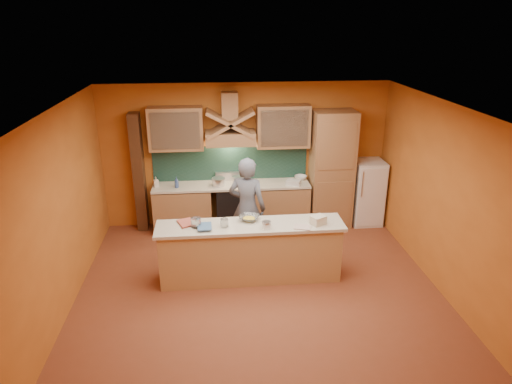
{
  "coord_description": "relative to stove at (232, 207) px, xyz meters",
  "views": [
    {
      "loc": [
        -0.63,
        -6.03,
        3.93
      ],
      "look_at": [
        0.05,
        0.9,
        1.24
      ],
      "focal_mm": 32.0,
      "sensor_mm": 36.0,
      "label": 1
    }
  ],
  "objects": [
    {
      "name": "trim_column_left",
      "position": [
        -1.75,
        0.15,
        0.7
      ],
      "size": [
        0.2,
        0.3,
        2.3
      ],
      "primitive_type": "cube",
      "color": "#472816",
      "rests_on": "floor"
    },
    {
      "name": "upper_cabinet_left",
      "position": [
        -1.0,
        0.12,
        1.55
      ],
      "size": [
        1.0,
        0.35,
        0.8
      ],
      "primitive_type": "cube",
      "color": "#A07149",
      "rests_on": "wall_back"
    },
    {
      "name": "grocery_bag_b",
      "position": [
        1.21,
        -1.95,
        0.55
      ],
      "size": [
        0.18,
        0.15,
        0.11
      ],
      "primitive_type": "cube",
      "rotation": [
        0.0,
        0.0,
        -0.05
      ],
      "color": "beige",
      "rests_on": "island_top"
    },
    {
      "name": "dish_rack",
      "position": [
        1.18,
        -0.15,
        0.52
      ],
      "size": [
        0.32,
        0.29,
        0.09
      ],
      "primitive_type": "cube",
      "rotation": [
        0.0,
        0.0,
        -0.38
      ],
      "color": "silver",
      "rests_on": "counter_top"
    },
    {
      "name": "soap_bottle_b",
      "position": [
        -1.03,
        -0.1,
        0.58
      ],
      "size": [
        0.09,
        0.09,
        0.21
      ],
      "primitive_type": "imported",
      "rotation": [
        0.0,
        0.0,
        0.04
      ],
      "color": "#324B8A",
      "rests_on": "counter_top"
    },
    {
      "name": "grocery_bag_a",
      "position": [
        1.24,
        -1.99,
        0.56
      ],
      "size": [
        0.27,
        0.25,
        0.14
      ],
      "primitive_type": "cube",
      "rotation": [
        0.0,
        0.0,
        0.48
      ],
      "color": "beige",
      "rests_on": "island_top"
    },
    {
      "name": "wall_front",
      "position": [
        0.3,
        -4.7,
        0.95
      ],
      "size": [
        5.5,
        0.02,
        2.8
      ],
      "primitive_type": "cube",
      "color": "#BD6624",
      "rests_on": "floor"
    },
    {
      "name": "backsplash",
      "position": [
        -0.0,
        0.28,
        0.8
      ],
      "size": [
        3.0,
        0.03,
        0.7
      ],
      "primitive_type": "cube",
      "color": "#18352E",
      "rests_on": "wall_back"
    },
    {
      "name": "island_top",
      "position": [
        0.2,
        -1.9,
        0.47
      ],
      "size": [
        2.9,
        0.62,
        0.05
      ],
      "primitive_type": "cube",
      "color": "beige",
      "rests_on": "island_body"
    },
    {
      "name": "book_lower",
      "position": [
        -0.88,
        -1.82,
        0.51
      ],
      "size": [
        0.32,
        0.36,
        0.03
      ],
      "primitive_type": "imported",
      "rotation": [
        0.0,
        0.0,
        0.36
      ],
      "color": "#B65041",
      "rests_on": "island_top"
    },
    {
      "name": "pot_small",
      "position": [
        0.12,
        -0.01,
        0.52
      ],
      "size": [
        0.24,
        0.24,
        0.15
      ],
      "primitive_type": "cylinder",
      "rotation": [
        0.0,
        0.0,
        -0.38
      ],
      "color": "silver",
      "rests_on": "stove"
    },
    {
      "name": "base_cabinet_right",
      "position": [
        0.95,
        0.0,
        -0.02
      ],
      "size": [
        1.1,
        0.6,
        0.86
      ],
      "primitive_type": "cube",
      "color": "#A07149",
      "rests_on": "floor"
    },
    {
      "name": "range_hood",
      "position": [
        0.0,
        0.05,
        1.37
      ],
      "size": [
        0.92,
        0.5,
        0.24
      ],
      "primitive_type": "cube",
      "color": "#A07149",
      "rests_on": "wall_back"
    },
    {
      "name": "jar_large",
      "position": [
        -0.63,
        -1.92,
        0.57
      ],
      "size": [
        0.16,
        0.16,
        0.15
      ],
      "primitive_type": "cylinder",
      "rotation": [
        0.0,
        0.0,
        0.04
      ],
      "color": "silver",
      "rests_on": "island_top"
    },
    {
      "name": "island_body",
      "position": [
        0.2,
        -1.9,
        -0.01
      ],
      "size": [
        2.8,
        0.55,
        0.88
      ],
      "primitive_type": "cube",
      "color": "tan",
      "rests_on": "floor"
    },
    {
      "name": "base_cabinet_left",
      "position": [
        -0.95,
        0.0,
        -0.02
      ],
      "size": [
        1.1,
        0.6,
        0.86
      ],
      "primitive_type": "cube",
      "color": "#A07149",
      "rests_on": "floor"
    },
    {
      "name": "floor",
      "position": [
        0.3,
        -2.2,
        -0.45
      ],
      "size": [
        5.5,
        5.0,
        0.01
      ],
      "primitive_type": "cube",
      "color": "brown",
      "rests_on": "ground"
    },
    {
      "name": "pantry_column",
      "position": [
        1.95,
        0.0,
        0.7
      ],
      "size": [
        0.8,
        0.6,
        2.3
      ],
      "primitive_type": "cube",
      "color": "#A07149",
      "rests_on": "floor"
    },
    {
      "name": "upper_cabinet_right",
      "position": [
        1.0,
        0.12,
        1.55
      ],
      "size": [
        1.0,
        0.35,
        0.8
      ],
      "primitive_type": "cube",
      "color": "#A07149",
      "rests_on": "wall_back"
    },
    {
      "name": "stove",
      "position": [
        0.0,
        0.0,
        0.0
      ],
      "size": [
        0.6,
        0.58,
        0.9
      ],
      "primitive_type": "cube",
      "color": "black",
      "rests_on": "floor"
    },
    {
      "name": "mixing_bowl",
      "position": [
        0.19,
        -1.74,
        0.53
      ],
      "size": [
        0.39,
        0.39,
        0.07
      ],
      "primitive_type": "imported",
      "rotation": [
        0.0,
        0.0,
        -0.37
      ],
      "color": "white",
      "rests_on": "island_top"
    },
    {
      "name": "counter_top",
      "position": [
        -0.0,
        0.0,
        0.45
      ],
      "size": [
        3.0,
        0.62,
        0.04
      ],
      "primitive_type": "cube",
      "color": "beige",
      "rests_on": "base_cabinet_left"
    },
    {
      "name": "wall_left",
      "position": [
        -2.45,
        -2.2,
        0.95
      ],
      "size": [
        0.02,
        5.0,
        2.8
      ],
      "primitive_type": "cube",
      "color": "#BD6624",
      "rests_on": "floor"
    },
    {
      "name": "soap_bottle_a",
      "position": [
        -1.42,
        -0.0,
        0.57
      ],
      "size": [
        0.11,
        0.11,
        0.19
      ],
      "primitive_type": "imported",
      "rotation": [
        0.0,
        0.0,
        0.3
      ],
      "color": "silver",
      "rests_on": "counter_top"
    },
    {
      "name": "book_upper",
      "position": [
        -0.6,
        -1.98,
        0.53
      ],
      "size": [
        0.22,
        0.29,
        0.02
      ],
      "primitive_type": "imported",
      "rotation": [
        0.0,
        0.0,
        0.03
      ],
      "color": "#446996",
      "rests_on": "island_top"
    },
    {
      "name": "wall_right",
      "position": [
        3.05,
        -2.2,
        0.95
      ],
      "size": [
        0.02,
        5.0,
        2.8
      ],
      "primitive_type": "cube",
      "color": "#BD6624",
      "rests_on": "floor"
    },
    {
      "name": "pot_large",
      "position": [
        -0.25,
        -0.06,
        0.52
      ],
      "size": [
        0.24,
        0.24,
        0.14
      ],
      "primitive_type": "cylinder",
      "rotation": [
        0.0,
        0.0,
        -0.06
      ],
      "color": "silver",
      "rests_on": "stove"
    },
    {
      "name": "jar_small",
      "position": [
        -0.2,
        -1.94,
        0.56
      ],
      "size": [
        0.13,
        0.13,
        0.13
      ],
      "primitive_type": "cylinder",
      "rotation": [
        0.0,
        0.0,
        -0.07
      ],
      "color": "silver",
      "rests_on": "island_top"
    },
    {
      "name": "cloth",
      "position": [
        0.98,
        -2.09,
        0.5
      ],
      "size": [
        0.29,
        0.25,
        0.02
      ],
      "primitive_type": "cube",
      "rotation": [
        0.0,
        0.0,
        -0.29
      ],
      "color": "beige",
      "rests_on": "island_top"
    },
    {
      "name": "ceiling",
      "position": [
        0.3,
        -2.2,
        2.35
      ],
      "size": [
        5.5,
        5.0,
        0.01
      ],
      "primitive_type": "cube",
      "color": "white",
      "rests_on": "wall_back"
    },
    {
      "name": "kitchen_scale",
      "position": [
        0.43,
        -2.06,
        0.54
      ],
      "size": [
        0.13,
        0.13,
        0.09
      ],
      "primitive_type": "cube",
      "rotation": [
        0.0,
        0.0,
        0.19
      ],
      "color": "white",
      "rests_on": "island_top"
    },
    {
      "name": "person",
      "position": [
        0.21,
        -1.13,
        0.44
      ],
      "size": [
        0.76,
        0.64,
        1.78
      ],
      "primitive_type": "imported",
      "rotation": [
        0.0,
        0.0,
        2.76
      ],
      "color": "slate",
      "rests_on": "floor"
    },
    {
      "name": "fridge",
      "position": [
        2.7,
        0.0,
        0.2
      ],
      "size": [
        0.58,
        0.6,
        1.3
      ],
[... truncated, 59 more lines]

